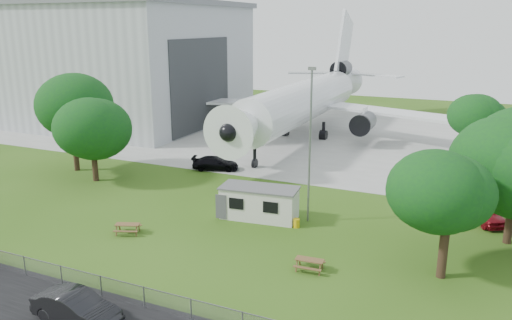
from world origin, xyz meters
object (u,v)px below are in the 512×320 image
at_px(hangar, 99,61).
at_px(car_centre_sedan, 76,308).
at_px(site_cabin, 259,203).
at_px(picnic_east, 309,270).
at_px(picnic_west, 128,233).
at_px(airliner, 307,99).

xyz_separation_m(hangar, car_centre_sedan, (39.58, -48.07, -8.58)).
bearing_deg(hangar, site_cabin, -35.97).
height_order(hangar, picnic_east, hangar).
distance_m(picnic_west, picnic_east, 14.23).
distance_m(hangar, site_cabin, 53.00).
bearing_deg(site_cabin, airliner, 101.84).
xyz_separation_m(site_cabin, picnic_east, (6.50, -6.82, -1.31)).
height_order(airliner, picnic_east, airliner).
relative_size(hangar, picnic_west, 23.89).
relative_size(site_cabin, picnic_west, 3.82).
height_order(picnic_west, picnic_east, same).
distance_m(airliner, picnic_east, 39.97).
height_order(site_cabin, picnic_west, site_cabin).
relative_size(picnic_west, car_centre_sedan, 0.36).
bearing_deg(picnic_east, picnic_west, 176.21).
xyz_separation_m(airliner, picnic_west, (-1.31, -37.50, -5.27)).
bearing_deg(site_cabin, picnic_east, -46.40).
relative_size(hangar, car_centre_sedan, 8.56).
relative_size(airliner, picnic_east, 26.52).
relative_size(picnic_west, picnic_east, 1.00).
height_order(picnic_west, car_centre_sedan, car_centre_sedan).
xyz_separation_m(site_cabin, picnic_west, (-7.73, -6.87, -1.31)).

